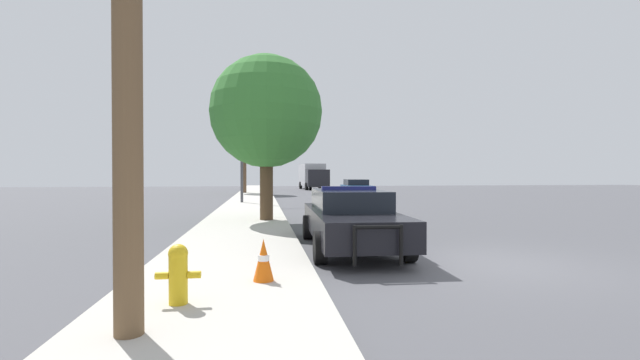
{
  "coord_description": "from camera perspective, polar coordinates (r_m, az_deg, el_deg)",
  "views": [
    {
      "loc": [
        -4.5,
        -7.9,
        1.77
      ],
      "look_at": [
        -0.84,
        18.84,
        1.4
      ],
      "focal_mm": 24.0,
      "sensor_mm": 36.0,
      "label": 1
    }
  ],
  "objects": [
    {
      "name": "fire_hydrant",
      "position": [
        5.81,
        -18.38,
        -11.57
      ],
      "size": [
        0.56,
        0.24,
        0.76
      ],
      "color": "gold",
      "rests_on": "sidewalk_left"
    },
    {
      "name": "tree_sidewalk_far",
      "position": [
        38.51,
        -10.05,
        6.02
      ],
      "size": [
        3.92,
        3.92,
        7.14
      ],
      "color": "brown",
      "rests_on": "sidewalk_left"
    },
    {
      "name": "traffic_light",
      "position": [
        25.33,
        -6.61,
        5.17
      ],
      "size": [
        4.15,
        0.35,
        5.01
      ],
      "color": "#424247",
      "rests_on": "sidewalk_left"
    },
    {
      "name": "car_background_distant",
      "position": [
        48.99,
        -0.57,
        -0.4
      ],
      "size": [
        2.03,
        4.06,
        1.46
      ],
      "rotation": [
        0.0,
        0.0,
        0.05
      ],
      "color": "#B7B7BC",
      "rests_on": "ground_plane"
    },
    {
      "name": "car_background_oncoming",
      "position": [
        31.97,
        4.86,
        -1.06
      ],
      "size": [
        2.12,
        4.35,
        1.38
      ],
      "rotation": [
        0.0,
        0.0,
        3.11
      ],
      "color": "navy",
      "rests_on": "ground_plane"
    },
    {
      "name": "tree_sidewalk_near",
      "position": [
        15.67,
        -7.17,
        8.97
      ],
      "size": [
        4.04,
        4.04,
        5.92
      ],
      "color": "#4C3823",
      "rests_on": "sidewalk_left"
    },
    {
      "name": "sidewalk_left",
      "position": [
        8.1,
        -12.07,
        -11.4
      ],
      "size": [
        3.0,
        110.0,
        0.13
      ],
      "color": "#BCB7AD",
      "rests_on": "ground_plane"
    },
    {
      "name": "police_car",
      "position": [
        10.25,
        4.04,
        -4.99
      ],
      "size": [
        2.16,
        5.42,
        1.48
      ],
      "rotation": [
        0.0,
        0.0,
        3.11
      ],
      "color": "black",
      "rests_on": "ground_plane"
    },
    {
      "name": "box_truck",
      "position": [
        50.03,
        -0.96,
        0.59
      ],
      "size": [
        2.93,
        7.61,
        2.96
      ],
      "rotation": [
        0.0,
        0.0,
        3.19
      ],
      "color": "black",
      "rests_on": "ground_plane"
    },
    {
      "name": "traffic_cone",
      "position": [
        6.74,
        -7.54,
        -10.5
      ],
      "size": [
        0.32,
        0.32,
        0.65
      ],
      "color": "orange",
      "rests_on": "sidewalk_left"
    },
    {
      "name": "ground_plane",
      "position": [
        9.26,
        21.85,
        -10.31
      ],
      "size": [
        110.0,
        110.0,
        0.0
      ],
      "primitive_type": "plane",
      "color": "#4F4F54"
    }
  ]
}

